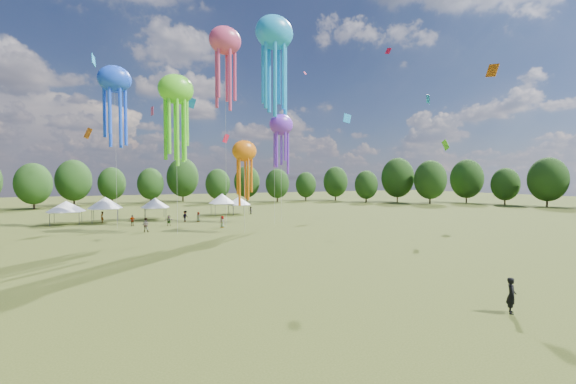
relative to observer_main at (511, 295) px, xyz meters
name	(u,v)px	position (x,y,z in m)	size (l,w,h in m)	color
ground	(382,323)	(-7.15, 1.90, -0.96)	(300.00, 300.00, 0.00)	#384416
observer_main	(511,295)	(0.00, 0.00, 0.00)	(0.70, 0.46, 1.93)	black
spectator_near	(146,225)	(-16.23, 38.98, -0.01)	(0.92, 0.72, 1.90)	gray
spectators_far	(185,217)	(-9.81, 47.38, -0.12)	(26.74, 16.93, 1.85)	gray
festival_tents	(158,202)	(-13.38, 54.69, 2.03)	(34.15, 8.68, 4.22)	#47474C
show_kites	(230,81)	(-4.33, 39.50, 20.57)	(28.07, 14.54, 32.63)	#62EE27
small_kites	(197,37)	(-8.15, 44.24, 28.06)	(77.52, 61.87, 45.25)	#62EE27
treeline	(166,181)	(-11.01, 64.41, 5.58)	(201.57, 95.24, 13.43)	#38281C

